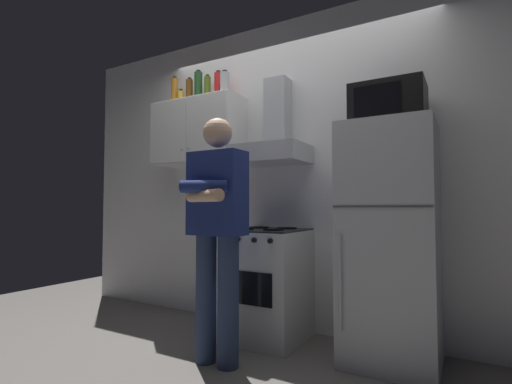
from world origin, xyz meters
TOP-DOWN VIEW (x-y plane):
  - ground_plane at (0.00, 0.00)m, footprint 7.00×7.00m
  - back_wall_tiled at (0.00, 0.60)m, footprint 4.80×0.10m
  - upper_cabinet at (-0.85, 0.37)m, footprint 0.90×0.37m
  - stove_oven at (-0.05, 0.25)m, footprint 0.60×0.62m
  - range_hood at (-0.05, 0.38)m, footprint 0.60×0.44m
  - refrigerator at (0.90, 0.25)m, footprint 0.60×0.62m
  - microwave at (0.90, 0.27)m, footprint 0.48×0.37m
  - person_standing at (-0.10, -0.36)m, footprint 0.38×0.33m
  - bottle_soda_red at (-0.64, 0.42)m, footprint 0.08×0.08m
  - bottle_liquor_amber at (-1.14, 0.37)m, footprint 0.07×0.07m
  - bottle_olive_oil at (-0.75, 0.39)m, footprint 0.06×0.06m
  - bottle_spice_jar at (-1.03, 0.34)m, footprint 0.06×0.06m
  - bottle_wine_green at (-0.86, 0.38)m, footprint 0.08×0.08m
  - bottle_canister_steel at (-0.54, 0.37)m, footprint 0.08×0.08m
  - bottle_beer_brown at (-0.96, 0.37)m, footprint 0.07×0.07m

SIDE VIEW (x-z plane):
  - ground_plane at x=0.00m, z-range 0.00..0.00m
  - stove_oven at x=-0.05m, z-range 0.00..0.87m
  - refrigerator at x=0.90m, z-range 0.00..1.60m
  - person_standing at x=-0.10m, z-range 0.08..1.72m
  - back_wall_tiled at x=0.00m, z-range 0.00..2.70m
  - range_hood at x=-0.05m, z-range 1.22..1.97m
  - microwave at x=0.90m, z-range 1.60..1.88m
  - upper_cabinet at x=-0.85m, z-range 1.45..2.05m
  - bottle_spice_jar at x=-1.03m, z-range 2.04..2.18m
  - bottle_canister_steel at x=-0.54m, z-range 2.04..2.28m
  - bottle_olive_oil at x=-0.75m, z-range 2.04..2.29m
  - bottle_beer_brown at x=-0.96m, z-range 2.04..2.29m
  - bottle_soda_red at x=-0.64m, z-range 2.04..2.31m
  - bottle_liquor_amber at x=-1.14m, z-range 2.04..2.32m
  - bottle_wine_green at x=-0.86m, z-range 2.04..2.34m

